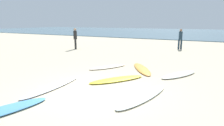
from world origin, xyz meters
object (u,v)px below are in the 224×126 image
object	(u,v)px
surfboard_5	(53,86)
surfboard_6	(108,67)
surfboard_0	(179,75)
beachgoer_mid	(75,38)
surfboard_4	(117,79)
beachgoer_near	(180,38)
surfboard_3	(143,96)
surfboard_2	(142,69)

from	to	relation	value
surfboard_5	surfboard_6	bearing A→B (deg)	-95.36
surfboard_0	beachgoer_mid	distance (m)	9.79
surfboard_6	beachgoer_mid	bearing A→B (deg)	-8.58
surfboard_4	beachgoer_near	world-z (taller)	beachgoer_near
surfboard_0	surfboard_3	world-z (taller)	surfboard_0
beachgoer_mid	beachgoer_near	bearing A→B (deg)	72.44
surfboard_4	surfboard_6	world-z (taller)	surfboard_4
surfboard_0	surfboard_3	size ratio (longest dim) A/B	0.83
surfboard_4	beachgoer_near	size ratio (longest dim) A/B	1.36
surfboard_3	beachgoer_mid	xyz separation A→B (m)	(-8.31, 7.05, 0.91)
surfboard_2	beachgoer_near	xyz separation A→B (m)	(0.35, 8.09, 0.87)
surfboard_2	surfboard_6	world-z (taller)	surfboard_2
surfboard_4	surfboard_2	bearing A→B (deg)	-61.96
surfboard_5	surfboard_6	size ratio (longest dim) A/B	1.29
surfboard_3	surfboard_6	xyz separation A→B (m)	(-2.75, 2.72, 0.00)
surfboard_5	beachgoer_near	size ratio (longest dim) A/B	1.57
surfboard_5	surfboard_0	bearing A→B (deg)	-136.03
surfboard_3	surfboard_6	distance (m)	3.86
surfboard_4	beachgoer_mid	xyz separation A→B (m)	(-6.89, 5.95, 0.91)
beachgoer_near	beachgoer_mid	bearing A→B (deg)	8.25
surfboard_0	surfboard_6	bearing A→B (deg)	-149.11
surfboard_4	surfboard_5	bearing A→B (deg)	83.43
beachgoer_mid	surfboard_2	bearing A→B (deg)	14.53
surfboard_6	beachgoer_mid	distance (m)	7.11
surfboard_6	surfboard_3	bearing A→B (deg)	164.76
beachgoer_mid	surfboard_5	bearing A→B (deg)	-12.04
surfboard_0	surfboard_5	size ratio (longest dim) A/B	0.79
surfboard_6	surfboard_4	bearing A→B (deg)	158.89
surfboard_2	surfboard_3	xyz separation A→B (m)	(1.17, -3.15, -0.00)
surfboard_5	beachgoer_near	bearing A→B (deg)	-101.90
surfboard_3	surfboard_0	bearing A→B (deg)	92.24
surfboard_3	beachgoer_mid	distance (m)	10.94
surfboard_2	beachgoer_mid	world-z (taller)	beachgoer_mid
surfboard_4	surfboard_6	bearing A→B (deg)	-15.61
surfboard_4	surfboard_6	size ratio (longest dim) A/B	1.12
surfboard_0	surfboard_5	distance (m)	4.99
beachgoer_near	surfboard_0	bearing A→B (deg)	78.24
surfboard_0	surfboard_4	bearing A→B (deg)	-109.65
surfboard_2	surfboard_4	distance (m)	2.06
beachgoer_near	beachgoer_mid	xyz separation A→B (m)	(-7.48, -4.19, 0.04)
surfboard_2	surfboard_5	xyz separation A→B (m)	(-1.79, -3.80, -0.00)
surfboard_6	beachgoer_near	xyz separation A→B (m)	(1.93, 8.53, 0.87)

